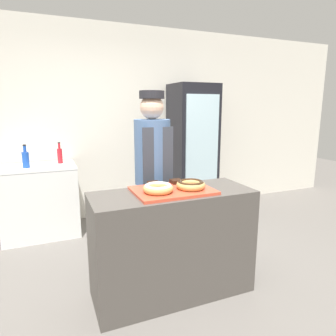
{
  "coord_description": "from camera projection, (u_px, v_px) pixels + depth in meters",
  "views": [
    {
      "loc": [
        -0.93,
        -2.16,
        1.59
      ],
      "look_at": [
        0.0,
        0.1,
        1.09
      ],
      "focal_mm": 32.0,
      "sensor_mm": 36.0,
      "label": 1
    }
  ],
  "objects": [
    {
      "name": "display_counter",
      "position": [
        172.0,
        243.0,
        2.53
      ],
      "size": [
        1.34,
        0.53,
        0.91
      ],
      "color": "#4C4742",
      "rests_on": "ground_plane"
    },
    {
      "name": "wall_back",
      "position": [
        114.0,
        124.0,
        4.28
      ],
      "size": [
        8.0,
        0.06,
        2.7
      ],
      "color": "silver",
      "rests_on": "ground_plane"
    },
    {
      "name": "serving_tray",
      "position": [
        173.0,
        190.0,
        2.44
      ],
      "size": [
        0.64,
        0.45,
        0.02
      ],
      "color": "#D84C33",
      "rests_on": "display_counter"
    },
    {
      "name": "chest_freezer",
      "position": [
        40.0,
        200.0,
        3.73
      ],
      "size": [
        0.88,
        0.64,
        0.88
      ],
      "color": "white",
      "rests_on": "ground_plane"
    },
    {
      "name": "bottle_red",
      "position": [
        60.0,
        155.0,
        3.81
      ],
      "size": [
        0.06,
        0.06,
        0.27
      ],
      "color": "red",
      "rests_on": "chest_freezer"
    },
    {
      "name": "baker_person",
      "position": [
        153.0,
        174.0,
        2.96
      ],
      "size": [
        0.35,
        0.35,
        1.73
      ],
      "color": "#4C4C51",
      "rests_on": "ground_plane"
    },
    {
      "name": "donut_light_glaze",
      "position": [
        158.0,
        188.0,
        2.33
      ],
      "size": [
        0.24,
        0.24,
        0.07
      ],
      "color": "tan",
      "rests_on": "serving_tray"
    },
    {
      "name": "ground_plane",
      "position": [
        172.0,
        291.0,
        2.62
      ],
      "size": [
        14.0,
        14.0,
        0.0
      ],
      "primitive_type": "plane",
      "color": "#66605B"
    },
    {
      "name": "donut_chocolate_glaze",
      "position": [
        191.0,
        184.0,
        2.44
      ],
      "size": [
        0.24,
        0.24,
        0.07
      ],
      "color": "tan",
      "rests_on": "serving_tray"
    },
    {
      "name": "bottle_blue",
      "position": [
        26.0,
        159.0,
        3.53
      ],
      "size": [
        0.08,
        0.08,
        0.28
      ],
      "color": "#1E4CB2",
      "rests_on": "chest_freezer"
    },
    {
      "name": "brownie_back_right",
      "position": [
        176.0,
        181.0,
        2.62
      ],
      "size": [
        0.09,
        0.09,
        0.03
      ],
      "color": "black",
      "rests_on": "serving_tray"
    },
    {
      "name": "beverage_fridge",
      "position": [
        192.0,
        151.0,
        4.41
      ],
      "size": [
        0.6,
        0.59,
        1.9
      ],
      "color": "black",
      "rests_on": "ground_plane"
    },
    {
      "name": "brownie_back_left",
      "position": [
        154.0,
        184.0,
        2.54
      ],
      "size": [
        0.09,
        0.09,
        0.03
      ],
      "color": "black",
      "rests_on": "serving_tray"
    }
  ]
}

